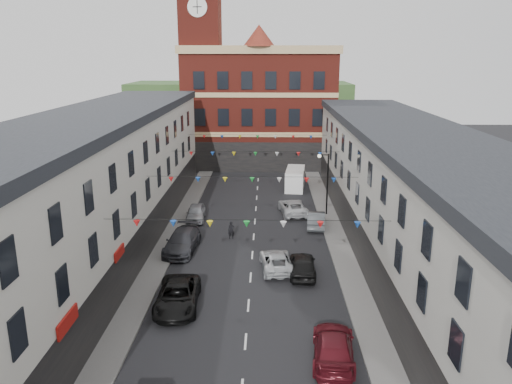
# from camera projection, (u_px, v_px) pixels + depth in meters

# --- Properties ---
(ground) EXTENTS (160.00, 160.00, 0.00)m
(ground) POSITION_uv_depth(u_px,v_px,m) (251.00, 277.00, 34.42)
(ground) COLOR black
(ground) RESTS_ON ground
(pavement_left) EXTENTS (1.80, 64.00, 0.15)m
(pavement_left) POSITION_uv_depth(u_px,v_px,m) (157.00, 264.00, 36.48)
(pavement_left) COLOR #605E5B
(pavement_left) RESTS_ON ground
(pavement_right) EXTENTS (1.80, 64.00, 0.15)m
(pavement_right) POSITION_uv_depth(u_px,v_px,m) (346.00, 266.00, 36.18)
(pavement_right) COLOR #605E5B
(pavement_right) RESTS_ON ground
(terrace_left) EXTENTS (8.40, 56.00, 10.70)m
(terrace_left) POSITION_uv_depth(u_px,v_px,m) (80.00, 198.00, 34.23)
(terrace_left) COLOR beige
(terrace_left) RESTS_ON ground
(terrace_right) EXTENTS (8.40, 56.00, 9.70)m
(terrace_right) POSITION_uv_depth(u_px,v_px,m) (424.00, 207.00, 33.85)
(terrace_right) COLOR beige
(terrace_right) RESTS_ON ground
(civic_building) EXTENTS (20.60, 13.30, 18.50)m
(civic_building) POSITION_uv_depth(u_px,v_px,m) (260.00, 105.00, 68.86)
(civic_building) COLOR maroon
(civic_building) RESTS_ON ground
(clock_tower) EXTENTS (5.60, 5.60, 30.00)m
(clock_tower) POSITION_uv_depth(u_px,v_px,m) (201.00, 54.00, 64.38)
(clock_tower) COLOR maroon
(clock_tower) RESTS_ON ground
(distant_hill) EXTENTS (40.00, 14.00, 10.00)m
(distant_hill) POSITION_uv_depth(u_px,v_px,m) (240.00, 110.00, 92.96)
(distant_hill) COLOR #2A4B23
(distant_hill) RESTS_ON ground
(street_lamp) EXTENTS (1.10, 0.36, 6.00)m
(street_lamp) POSITION_uv_depth(u_px,v_px,m) (325.00, 176.00, 46.74)
(street_lamp) COLOR black
(street_lamp) RESTS_ON ground
(car_left_c) EXTENTS (2.73, 5.49, 1.50)m
(car_left_c) POSITION_uv_depth(u_px,v_px,m) (178.00, 296.00, 30.16)
(car_left_c) COLOR black
(car_left_c) RESTS_ON ground
(car_left_d) EXTENTS (2.60, 5.66, 1.60)m
(car_left_d) POSITION_uv_depth(u_px,v_px,m) (182.00, 241.00, 38.93)
(car_left_d) COLOR #36373D
(car_left_d) RESTS_ON ground
(car_left_e) EXTENTS (1.87, 4.20, 1.41)m
(car_left_e) POSITION_uv_depth(u_px,v_px,m) (196.00, 213.00, 46.31)
(car_left_e) COLOR #93959B
(car_left_e) RESTS_ON ground
(car_right_c) EXTENTS (2.57, 5.26, 1.47)m
(car_right_c) POSITION_uv_depth(u_px,v_px,m) (333.00, 347.00, 24.93)
(car_right_c) COLOR #5C121B
(car_right_c) RESTS_ON ground
(car_right_d) EXTENTS (1.92, 4.52, 1.52)m
(car_right_d) POSITION_uv_depth(u_px,v_px,m) (303.00, 265.00, 34.62)
(car_right_d) COLOR black
(car_right_d) RESTS_ON ground
(car_right_e) EXTENTS (1.93, 4.47, 1.43)m
(car_right_e) POSITION_uv_depth(u_px,v_px,m) (316.00, 219.00, 44.43)
(car_right_e) COLOR #54595D
(car_right_e) RESTS_ON ground
(car_right_f) EXTENTS (3.01, 5.33, 1.40)m
(car_right_f) POSITION_uv_depth(u_px,v_px,m) (293.00, 207.00, 48.05)
(car_right_f) COLOR silver
(car_right_f) RESTS_ON ground
(moving_car) EXTENTS (2.63, 4.85, 1.29)m
(moving_car) POSITION_uv_depth(u_px,v_px,m) (276.00, 261.00, 35.57)
(moving_car) COLOR silver
(moving_car) RESTS_ON ground
(white_van) EXTENTS (2.56, 5.38, 2.30)m
(white_van) POSITION_uv_depth(u_px,v_px,m) (295.00, 179.00, 57.18)
(white_van) COLOR white
(white_van) RESTS_ON ground
(pedestrian) EXTENTS (0.60, 0.44, 1.51)m
(pedestrian) POSITION_uv_depth(u_px,v_px,m) (231.00, 230.00, 41.48)
(pedestrian) COLOR black
(pedestrian) RESTS_ON ground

